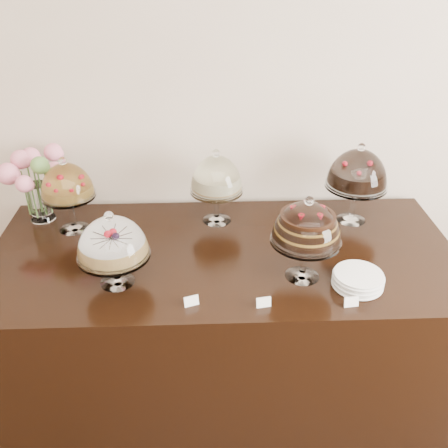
{
  "coord_description": "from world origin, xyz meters",
  "views": [
    {
      "loc": [
        -0.4,
        0.49,
        2.21
      ],
      "look_at": [
        -0.32,
        2.4,
        1.08
      ],
      "focal_mm": 40.0,
      "sensor_mm": 36.0,
      "label": 1
    }
  ],
  "objects_px": {
    "cake_stand_choco_layer": "(307,226)",
    "cake_stand_cheesecake": "(216,177)",
    "cake_stand_dark_choco": "(358,172)",
    "cake_stand_fruit_tart": "(67,184)",
    "display_counter": "(224,324)",
    "plate_stack": "(358,280)",
    "flower_vase": "(33,177)",
    "cake_stand_sugar_sponge": "(112,241)"
  },
  "relations": [
    {
      "from": "cake_stand_choco_layer",
      "to": "cake_stand_cheesecake",
      "type": "xyz_separation_m",
      "value": [
        -0.36,
        0.5,
        -0.01
      ]
    },
    {
      "from": "cake_stand_dark_choco",
      "to": "cake_stand_fruit_tart",
      "type": "relative_size",
      "value": 1.08
    },
    {
      "from": "display_counter",
      "to": "cake_stand_fruit_tart",
      "type": "height_order",
      "value": "cake_stand_fruit_tart"
    },
    {
      "from": "cake_stand_cheesecake",
      "to": "plate_stack",
      "type": "xyz_separation_m",
      "value": [
        0.58,
        -0.58,
        -0.21
      ]
    },
    {
      "from": "display_counter",
      "to": "flower_vase",
      "type": "bearing_deg",
      "value": 159.8
    },
    {
      "from": "cake_stand_cheesecake",
      "to": "display_counter",
      "type": "bearing_deg",
      "value": -85.34
    },
    {
      "from": "cake_stand_choco_layer",
      "to": "flower_vase",
      "type": "bearing_deg",
      "value": 156.66
    },
    {
      "from": "cake_stand_choco_layer",
      "to": "cake_stand_dark_choco",
      "type": "bearing_deg",
      "value": 54.65
    },
    {
      "from": "cake_stand_cheesecake",
      "to": "cake_stand_fruit_tart",
      "type": "relative_size",
      "value": 1.01
    },
    {
      "from": "cake_stand_choco_layer",
      "to": "flower_vase",
      "type": "height_order",
      "value": "cake_stand_choco_layer"
    },
    {
      "from": "display_counter",
      "to": "cake_stand_choco_layer",
      "type": "distance_m",
      "value": 0.81
    },
    {
      "from": "display_counter",
      "to": "cake_stand_sugar_sponge",
      "type": "xyz_separation_m",
      "value": [
        -0.47,
        -0.22,
        0.66
      ]
    },
    {
      "from": "cake_stand_sugar_sponge",
      "to": "plate_stack",
      "type": "relative_size",
      "value": 1.65
    },
    {
      "from": "cake_stand_cheesecake",
      "to": "plate_stack",
      "type": "height_order",
      "value": "cake_stand_cheesecake"
    },
    {
      "from": "display_counter",
      "to": "cake_stand_dark_choco",
      "type": "bearing_deg",
      "value": 22.1
    },
    {
      "from": "cake_stand_dark_choco",
      "to": "plate_stack",
      "type": "xyz_separation_m",
      "value": [
        -0.12,
        -0.56,
        -0.24
      ]
    },
    {
      "from": "display_counter",
      "to": "cake_stand_cheesecake",
      "type": "relative_size",
      "value": 5.59
    },
    {
      "from": "cake_stand_sugar_sponge",
      "to": "cake_stand_fruit_tart",
      "type": "height_order",
      "value": "cake_stand_fruit_tart"
    },
    {
      "from": "display_counter",
      "to": "flower_vase",
      "type": "relative_size",
      "value": 5.86
    },
    {
      "from": "flower_vase",
      "to": "plate_stack",
      "type": "bearing_deg",
      "value": -22.79
    },
    {
      "from": "cake_stand_fruit_tart",
      "to": "cake_stand_dark_choco",
      "type": "bearing_deg",
      "value": 1.39
    },
    {
      "from": "cake_stand_cheesecake",
      "to": "plate_stack",
      "type": "bearing_deg",
      "value": -44.97
    },
    {
      "from": "plate_stack",
      "to": "cake_stand_sugar_sponge",
      "type": "bearing_deg",
      "value": 176.25
    },
    {
      "from": "display_counter",
      "to": "cake_stand_choco_layer",
      "type": "bearing_deg",
      "value": -31.33
    },
    {
      "from": "cake_stand_fruit_tart",
      "to": "display_counter",
      "type": "bearing_deg",
      "value": -17.78
    },
    {
      "from": "cake_stand_dark_choco",
      "to": "plate_stack",
      "type": "height_order",
      "value": "cake_stand_dark_choco"
    },
    {
      "from": "flower_vase",
      "to": "plate_stack",
      "type": "xyz_separation_m",
      "value": [
        1.5,
        -0.63,
        -0.21
      ]
    },
    {
      "from": "plate_stack",
      "to": "cake_stand_fruit_tart",
      "type": "bearing_deg",
      "value": 158.16
    },
    {
      "from": "cake_stand_sugar_sponge",
      "to": "cake_stand_dark_choco",
      "type": "distance_m",
      "value": 1.25
    },
    {
      "from": "cake_stand_sugar_sponge",
      "to": "cake_stand_dark_choco",
      "type": "height_order",
      "value": "cake_stand_dark_choco"
    },
    {
      "from": "cake_stand_choco_layer",
      "to": "cake_stand_dark_choco",
      "type": "relative_size",
      "value": 0.92
    },
    {
      "from": "cake_stand_choco_layer",
      "to": "cake_stand_cheesecake",
      "type": "distance_m",
      "value": 0.62
    },
    {
      "from": "cake_stand_sugar_sponge",
      "to": "flower_vase",
      "type": "xyz_separation_m",
      "value": [
        -0.47,
        0.56,
        0.04
      ]
    },
    {
      "from": "cake_stand_dark_choco",
      "to": "cake_stand_cheesecake",
      "type": "bearing_deg",
      "value": 178.07
    },
    {
      "from": "display_counter",
      "to": "cake_stand_sugar_sponge",
      "type": "height_order",
      "value": "cake_stand_sugar_sponge"
    },
    {
      "from": "cake_stand_cheesecake",
      "to": "cake_stand_fruit_tart",
      "type": "distance_m",
      "value": 0.73
    },
    {
      "from": "cake_stand_dark_choco",
      "to": "cake_stand_fruit_tart",
      "type": "xyz_separation_m",
      "value": [
        -1.43,
        -0.03,
        -0.02
      ]
    },
    {
      "from": "flower_vase",
      "to": "cake_stand_dark_choco",
      "type": "bearing_deg",
      "value": -2.51
    },
    {
      "from": "cake_stand_fruit_tart",
      "to": "plate_stack",
      "type": "height_order",
      "value": "cake_stand_fruit_tart"
    },
    {
      "from": "display_counter",
      "to": "cake_stand_dark_choco",
      "type": "height_order",
      "value": "cake_stand_dark_choco"
    },
    {
      "from": "cake_stand_choco_layer",
      "to": "cake_stand_cheesecake",
      "type": "relative_size",
      "value": 0.99
    },
    {
      "from": "flower_vase",
      "to": "cake_stand_sugar_sponge",
      "type": "bearing_deg",
      "value": -49.87
    }
  ]
}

